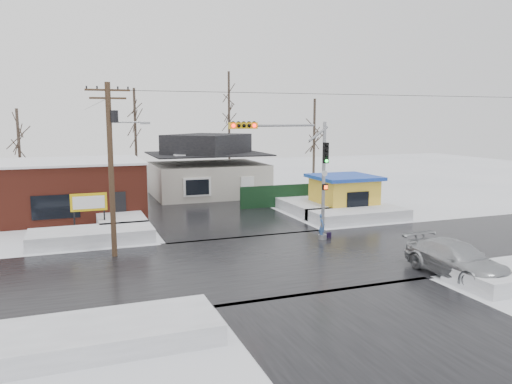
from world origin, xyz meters
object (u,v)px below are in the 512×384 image
object	(u,v)px
marquee_sign	(89,203)
pedestrian	(322,227)
car	(456,260)
traffic_signal	(300,165)
utility_pole	(112,159)
kiosk	(344,194)

from	to	relation	value
marquee_sign	pedestrian	bearing A→B (deg)	-26.28
marquee_sign	car	size ratio (longest dim) A/B	0.47
traffic_signal	car	world-z (taller)	traffic_signal
utility_pole	pedestrian	bearing A→B (deg)	-2.04
traffic_signal	kiosk	bearing A→B (deg)	44.84
utility_pole	pedestrian	size ratio (longest dim) A/B	5.86
traffic_signal	marquee_sign	xyz separation A→B (m)	(-11.43, 6.53, -2.62)
traffic_signal	marquee_sign	world-z (taller)	traffic_signal
traffic_signal	marquee_sign	size ratio (longest dim) A/B	2.75
traffic_signal	utility_pole	xyz separation A→B (m)	(-10.36, 0.53, 0.57)
traffic_signal	car	size ratio (longest dim) A/B	1.30
traffic_signal	car	distance (m)	9.98
pedestrian	car	distance (m)	8.79
marquee_sign	pedestrian	size ratio (longest dim) A/B	1.66
traffic_signal	marquee_sign	distance (m)	13.42
traffic_signal	pedestrian	bearing A→B (deg)	3.96
car	pedestrian	bearing A→B (deg)	103.05
traffic_signal	utility_pole	bearing A→B (deg)	177.05
kiosk	car	distance (m)	15.67
kiosk	car	size ratio (longest dim) A/B	0.85
kiosk	car	xyz separation A→B (m)	(-3.04, -15.36, -0.68)
traffic_signal	utility_pole	world-z (taller)	utility_pole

